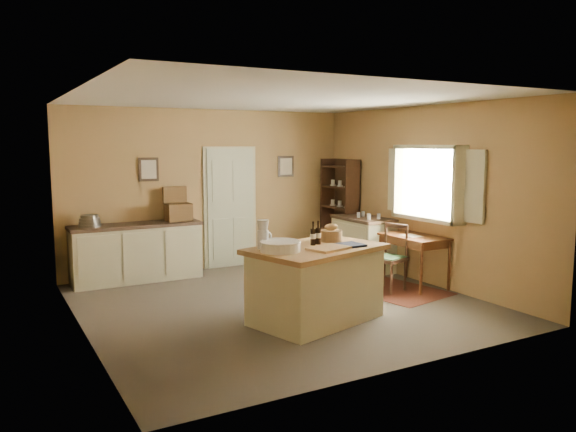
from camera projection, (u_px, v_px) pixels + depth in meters
name	position (u px, v px, depth m)	size (l,w,h in m)	color
ground	(280.00, 303.00, 7.52)	(5.00, 5.00, 0.00)	#4F473C
wall_back	(210.00, 190.00, 9.52)	(5.00, 0.10, 2.70)	olive
wall_front	(408.00, 228.00, 5.18)	(5.00, 0.10, 2.70)	olive
wall_left	(79.00, 215.00, 6.14)	(0.10, 5.00, 2.70)	olive
wall_right	(424.00, 195.00, 8.55)	(0.10, 5.00, 2.70)	olive
ceiling	(280.00, 99.00, 7.18)	(5.00, 5.00, 0.00)	silver
door	(230.00, 206.00, 9.70)	(0.97, 0.06, 2.11)	beige
framed_prints	(222.00, 168.00, 9.55)	(2.82, 0.02, 0.38)	black
window	(430.00, 183.00, 8.32)	(0.25, 1.99, 1.12)	beige
work_island	(315.00, 282.00, 6.73)	(1.81, 1.42, 1.20)	beige
sideboard	(137.00, 250.00, 8.72)	(1.99, 0.57, 1.18)	beige
rug	(389.00, 289.00, 8.24)	(1.10, 1.60, 0.01)	#48180F
writing_desk	(414.00, 242.00, 8.38)	(0.61, 1.00, 0.82)	#371B0C
desk_chair	(388.00, 259.00, 8.12)	(0.44, 0.44, 0.95)	black
right_cabinet	(363.00, 243.00, 9.49)	(0.61, 1.10, 0.99)	beige
shelving_unit	(341.00, 210.00, 10.27)	(0.31, 0.83, 1.85)	black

